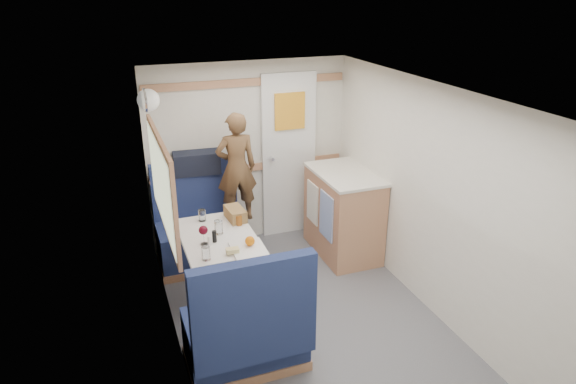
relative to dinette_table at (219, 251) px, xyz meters
name	(u,v)px	position (x,y,z in m)	size (l,w,h in m)	color
floor	(333,359)	(0.65, -1.00, -0.57)	(4.50, 4.50, 0.00)	#515156
ceiling	(344,107)	(0.65, -1.00, 1.43)	(4.50, 4.50, 0.00)	silver
wall_back	(249,154)	(0.65, 1.25, 0.43)	(2.20, 0.02, 2.00)	silver
wall_left	(182,275)	(-0.45, -1.00, 0.43)	(0.02, 4.50, 2.00)	silver
wall_right	(466,223)	(1.75, -1.00, 0.43)	(0.02, 4.50, 2.00)	silver
oak_trim_low	(250,167)	(0.65, 1.23, 0.28)	(2.15, 0.02, 0.08)	#A46A4A
oak_trim_high	(248,82)	(0.65, 1.23, 1.21)	(2.15, 0.02, 0.08)	#A46A4A
side_window	(161,184)	(-0.43, 0.00, 0.68)	(0.04, 1.30, 0.72)	#AEB69A
rear_door	(289,153)	(1.10, 1.22, 0.41)	(0.62, 0.12, 1.86)	white
dinette_table	(219,251)	(0.00, 0.00, 0.00)	(0.62, 0.92, 0.72)	white
bench_far	(201,236)	(0.00, 0.86, -0.27)	(0.90, 0.59, 1.05)	#171D4C
bench_near	(247,336)	(0.00, -0.86, -0.27)	(0.90, 0.59, 1.05)	#171D4C
ledge	(193,175)	(0.00, 1.12, 0.31)	(0.90, 0.14, 0.04)	#A46A4A
dome_light	(148,100)	(-0.39, 0.85, 1.18)	(0.20, 0.20, 0.20)	white
galley_counter	(343,213)	(1.47, 0.55, -0.10)	(0.57, 0.92, 0.92)	#A46A4A
person	(236,168)	(0.40, 0.83, 0.45)	(0.41, 0.27, 1.13)	brown
duffel_bag	(197,163)	(0.05, 1.12, 0.45)	(0.47, 0.22, 0.22)	black
tray	(249,250)	(0.17, -0.36, 0.16)	(0.27, 0.35, 0.02)	white
orange_fruit	(250,241)	(0.20, -0.30, 0.21)	(0.08, 0.08, 0.08)	orange
cheese_block	(233,250)	(0.04, -0.36, 0.19)	(0.10, 0.06, 0.04)	#F7E68F
wine_glass	(203,231)	(-0.14, -0.12, 0.28)	(0.08, 0.08, 0.17)	white
tumbler_left	(206,253)	(-0.18, -0.38, 0.21)	(0.07, 0.07, 0.11)	white
tumbler_mid	(202,215)	(-0.07, 0.34, 0.21)	(0.07, 0.07, 0.11)	silver
tumbler_right	(219,227)	(0.02, 0.03, 0.21)	(0.08, 0.08, 0.12)	silver
beer_glass	(239,220)	(0.22, 0.14, 0.20)	(0.06, 0.06, 0.09)	brown
pepper_grinder	(214,236)	(-0.05, -0.10, 0.20)	(0.04, 0.04, 0.10)	black
salt_grinder	(210,240)	(-0.10, -0.15, 0.20)	(0.03, 0.03, 0.08)	white
bread_loaf	(235,214)	(0.22, 0.26, 0.21)	(0.14, 0.26, 0.11)	olive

